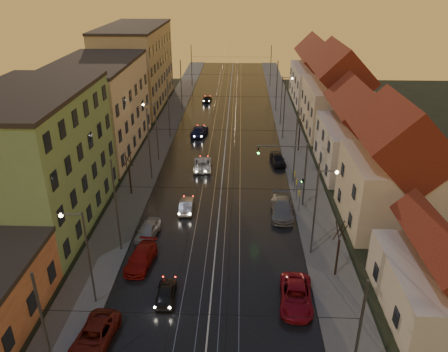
# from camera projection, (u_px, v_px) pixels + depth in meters

# --- Properties ---
(ground) EXTENTS (160.00, 160.00, 0.00)m
(ground) POSITION_uv_depth(u_px,v_px,m) (208.00, 325.00, 31.44)
(ground) COLOR black
(ground) RESTS_ON ground
(road) EXTENTS (16.00, 120.00, 0.04)m
(road) POSITION_uv_depth(u_px,v_px,m) (226.00, 136.00, 67.63)
(road) COLOR black
(road) RESTS_ON ground
(sidewalk_left) EXTENTS (4.00, 120.00, 0.15)m
(sidewalk_left) POSITION_uv_depth(u_px,v_px,m) (162.00, 135.00, 67.94)
(sidewalk_left) COLOR #4C4C4C
(sidewalk_left) RESTS_ON ground
(sidewalk_right) EXTENTS (4.00, 120.00, 0.15)m
(sidewalk_right) POSITION_uv_depth(u_px,v_px,m) (291.00, 136.00, 67.28)
(sidewalk_right) COLOR #4C4C4C
(sidewalk_right) RESTS_ON ground
(tram_rail_0) EXTENTS (0.06, 120.00, 0.03)m
(tram_rail_0) POSITION_uv_depth(u_px,v_px,m) (212.00, 135.00, 67.69)
(tram_rail_0) COLOR gray
(tram_rail_0) RESTS_ON road
(tram_rail_1) EXTENTS (0.06, 120.00, 0.03)m
(tram_rail_1) POSITION_uv_depth(u_px,v_px,m) (221.00, 136.00, 67.65)
(tram_rail_1) COLOR gray
(tram_rail_1) RESTS_ON road
(tram_rail_2) EXTENTS (0.06, 120.00, 0.03)m
(tram_rail_2) POSITION_uv_depth(u_px,v_px,m) (231.00, 136.00, 67.59)
(tram_rail_2) COLOR gray
(tram_rail_2) RESTS_ON road
(tram_rail_3) EXTENTS (0.06, 120.00, 0.03)m
(tram_rail_3) POSITION_uv_depth(u_px,v_px,m) (240.00, 136.00, 67.55)
(tram_rail_3) COLOR gray
(tram_rail_3) RESTS_ON road
(apartment_left_1) EXTENTS (10.00, 18.00, 13.00)m
(apartment_left_1) POSITION_uv_depth(u_px,v_px,m) (36.00, 162.00, 41.94)
(apartment_left_1) COLOR #6F9961
(apartment_left_1) RESTS_ON ground
(apartment_left_2) EXTENTS (10.00, 20.00, 12.00)m
(apartment_left_2) POSITION_uv_depth(u_px,v_px,m) (98.00, 108.00, 60.25)
(apartment_left_2) COLOR beige
(apartment_left_2) RESTS_ON ground
(apartment_left_3) EXTENTS (10.00, 24.00, 14.00)m
(apartment_left_3) POSITION_uv_depth(u_px,v_px,m) (136.00, 67.00, 81.55)
(apartment_left_3) COLOR tan
(apartment_left_3) RESTS_ON ground
(house_right_0) EXTENTS (8.16, 10.20, 5.80)m
(house_right_0) POSITION_uv_depth(u_px,v_px,m) (445.00, 280.00, 31.44)
(house_right_0) COLOR silver
(house_right_0) RESTS_ON ground
(house_right_1) EXTENTS (8.67, 10.20, 10.80)m
(house_right_1) POSITION_uv_depth(u_px,v_px,m) (394.00, 173.00, 42.14)
(house_right_1) COLOR beige
(house_right_1) RESTS_ON ground
(house_right_2) EXTENTS (9.18, 12.24, 9.20)m
(house_right_2) POSITION_uv_depth(u_px,v_px,m) (360.00, 135.00, 54.25)
(house_right_2) COLOR silver
(house_right_2) RESTS_ON ground
(house_right_3) EXTENTS (9.18, 14.28, 11.50)m
(house_right_3) POSITION_uv_depth(u_px,v_px,m) (337.00, 95.00, 67.33)
(house_right_3) COLOR beige
(house_right_3) RESTS_ON ground
(house_right_4) EXTENTS (9.18, 16.32, 10.00)m
(house_right_4) POSITION_uv_depth(u_px,v_px,m) (318.00, 75.00, 83.94)
(house_right_4) COLOR silver
(house_right_4) RESTS_ON ground
(catenary_pole_l_0) EXTENTS (0.16, 0.16, 9.00)m
(catenary_pole_l_0) POSITION_uv_depth(u_px,v_px,m) (46.00, 338.00, 24.39)
(catenary_pole_l_0) COLOR #595B60
(catenary_pole_l_0) RESTS_ON ground
(catenary_pole_r_0) EXTENTS (0.16, 0.16, 9.00)m
(catenary_pole_r_0) POSITION_uv_depth(u_px,v_px,m) (357.00, 347.00, 23.82)
(catenary_pole_r_0) COLOR #595B60
(catenary_pole_r_0) RESTS_ON ground
(catenary_pole_l_1) EXTENTS (0.16, 0.16, 9.00)m
(catenary_pole_l_1) POSITION_uv_depth(u_px,v_px,m) (116.00, 207.00, 37.96)
(catenary_pole_l_1) COLOR #595B60
(catenary_pole_l_1) RESTS_ON ground
(catenary_pole_r_1) EXTENTS (0.16, 0.16, 9.00)m
(catenary_pole_r_1) POSITION_uv_depth(u_px,v_px,m) (315.00, 211.00, 37.39)
(catenary_pole_r_1) COLOR #595B60
(catenary_pole_r_1) RESTS_ON ground
(catenary_pole_l_2) EXTENTS (0.16, 0.16, 9.00)m
(catenary_pole_l_2) POSITION_uv_depth(u_px,v_px,m) (149.00, 145.00, 51.54)
(catenary_pole_l_2) COLOR #595B60
(catenary_pole_l_2) RESTS_ON ground
(catenary_pole_r_2) EXTENTS (0.16, 0.16, 9.00)m
(catenary_pole_r_2) POSITION_uv_depth(u_px,v_px,m) (295.00, 147.00, 50.97)
(catenary_pole_r_2) COLOR #595B60
(catenary_pole_r_2) RESTS_ON ground
(catenary_pole_l_3) EXTENTS (0.16, 0.16, 9.00)m
(catenary_pole_l_3) POSITION_uv_depth(u_px,v_px,m) (169.00, 109.00, 65.12)
(catenary_pole_l_3) COLOR #595B60
(catenary_pole_l_3) RESTS_ON ground
(catenary_pole_r_3) EXTENTS (0.16, 0.16, 9.00)m
(catenary_pole_r_3) POSITION_uv_depth(u_px,v_px,m) (284.00, 110.00, 64.54)
(catenary_pole_r_3) COLOR #595B60
(catenary_pole_r_3) RESTS_ON ground
(catenary_pole_l_4) EXTENTS (0.16, 0.16, 9.00)m
(catenary_pole_l_4) POSITION_uv_depth(u_px,v_px,m) (181.00, 85.00, 78.69)
(catenary_pole_l_4) COLOR #595B60
(catenary_pole_l_4) RESTS_ON ground
(catenary_pole_r_4) EXTENTS (0.16, 0.16, 9.00)m
(catenary_pole_r_4) POSITION_uv_depth(u_px,v_px,m) (277.00, 86.00, 78.12)
(catenary_pole_r_4) COLOR #595B60
(catenary_pole_r_4) RESTS_ON ground
(catenary_pole_l_5) EXTENTS (0.16, 0.16, 9.00)m
(catenary_pole_l_5) POSITION_uv_depth(u_px,v_px,m) (192.00, 66.00, 94.98)
(catenary_pole_l_5) COLOR #595B60
(catenary_pole_l_5) RESTS_ON ground
(catenary_pole_r_5) EXTENTS (0.16, 0.16, 9.00)m
(catenary_pole_r_5) POSITION_uv_depth(u_px,v_px,m) (271.00, 67.00, 94.41)
(catenary_pole_r_5) COLOR #595B60
(catenary_pole_r_5) RESTS_ON ground
(street_lamp_0) EXTENTS (1.75, 0.32, 8.00)m
(street_lamp_0) POSITION_uv_depth(u_px,v_px,m) (84.00, 250.00, 31.48)
(street_lamp_0) COLOR #595B60
(street_lamp_0) RESTS_ON ground
(street_lamp_1) EXTENTS (1.75, 0.32, 8.00)m
(street_lamp_1) POSITION_uv_depth(u_px,v_px,m) (319.00, 201.00, 38.12)
(street_lamp_1) COLOR #595B60
(street_lamp_1) RESTS_ON ground
(street_lamp_2) EXTENTS (1.75, 0.32, 8.00)m
(street_lamp_2) POSITION_uv_depth(u_px,v_px,m) (154.00, 126.00, 56.82)
(street_lamp_2) COLOR #595B60
(street_lamp_2) RESTS_ON ground
(street_lamp_3) EXTENTS (1.75, 0.32, 8.00)m
(street_lamp_3) POSITION_uv_depth(u_px,v_px,m) (284.00, 96.00, 70.70)
(street_lamp_3) COLOR #595B60
(street_lamp_3) RESTS_ON ground
(traffic_light_mast) EXTENTS (5.30, 0.32, 7.20)m
(traffic_light_mast) POSITION_uv_depth(u_px,v_px,m) (296.00, 167.00, 45.51)
(traffic_light_mast) COLOR #595B60
(traffic_light_mast) RESTS_ON ground
(bare_tree_0) EXTENTS (1.09, 1.09, 5.11)m
(bare_tree_0) POSITION_uv_depth(u_px,v_px,m) (130.00, 175.00, 48.83)
(bare_tree_0) COLOR black
(bare_tree_0) RESTS_ON ground
(bare_tree_1) EXTENTS (1.09, 1.09, 5.11)m
(bare_tree_1) POSITION_uv_depth(u_px,v_px,m) (338.00, 251.00, 35.48)
(bare_tree_1) COLOR black
(bare_tree_1) RESTS_ON ground
(bare_tree_2) EXTENTS (1.09, 1.09, 5.11)m
(bare_tree_2) POSITION_uv_depth(u_px,v_px,m) (299.00, 135.00, 60.81)
(bare_tree_2) COLOR black
(bare_tree_2) RESTS_ON ground
(driving_car_0) EXTENTS (1.59, 3.64, 1.22)m
(driving_car_0) POSITION_uv_depth(u_px,v_px,m) (166.00, 293.00, 33.67)
(driving_car_0) COLOR black
(driving_car_0) RESTS_ON ground
(driving_car_1) EXTENTS (1.44, 3.90, 1.28)m
(driving_car_1) POSITION_uv_depth(u_px,v_px,m) (186.00, 205.00, 46.22)
(driving_car_1) COLOR #A9A9AE
(driving_car_1) RESTS_ON ground
(driving_car_2) EXTENTS (2.46, 4.97, 1.35)m
(driving_car_2) POSITION_uv_depth(u_px,v_px,m) (203.00, 164.00, 56.13)
(driving_car_2) COLOR white
(driving_car_2) RESTS_ON ground
(driving_car_3) EXTENTS (2.74, 5.39, 1.50)m
(driving_car_3) POSITION_uv_depth(u_px,v_px,m) (199.00, 130.00, 67.70)
(driving_car_3) COLOR #161A43
(driving_car_3) RESTS_ON ground
(driving_car_4) EXTENTS (1.84, 3.75, 1.23)m
(driving_car_4) POSITION_uv_depth(u_px,v_px,m) (207.00, 99.00, 85.16)
(driving_car_4) COLOR black
(driving_car_4) RESTS_ON ground
(parked_left_1) EXTENTS (2.81, 5.15, 1.37)m
(parked_left_1) POSITION_uv_depth(u_px,v_px,m) (94.00, 336.00, 29.54)
(parked_left_1) COLOR maroon
(parked_left_1) RESTS_ON ground
(parked_left_2) EXTENTS (2.50, 4.94, 1.38)m
(parked_left_2) POSITION_uv_depth(u_px,v_px,m) (141.00, 258.00, 37.63)
(parked_left_2) COLOR maroon
(parked_left_2) RESTS_ON ground
(parked_left_3) EXTENTS (2.19, 4.31, 1.41)m
(parked_left_3) POSITION_uv_depth(u_px,v_px,m) (148.00, 230.00, 41.62)
(parked_left_3) COLOR #9E9DA3
(parked_left_3) RESTS_ON ground
(parked_right_0) EXTENTS (2.85, 5.43, 1.46)m
(parked_right_0) POSITION_uv_depth(u_px,v_px,m) (296.00, 296.00, 33.17)
(parked_right_0) COLOR maroon
(parked_right_0) RESTS_ON ground
(parked_right_1) EXTENTS (2.45, 5.54, 1.58)m
(parked_right_1) POSITION_uv_depth(u_px,v_px,m) (282.00, 208.00, 45.34)
(parked_right_1) COLOR gray
(parked_right_1) RESTS_ON ground
(parked_right_2) EXTENTS (2.17, 4.29, 1.40)m
(parked_right_2) POSITION_uv_depth(u_px,v_px,m) (278.00, 159.00, 57.52)
(parked_right_2) COLOR black
(parked_right_2) RESTS_ON ground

